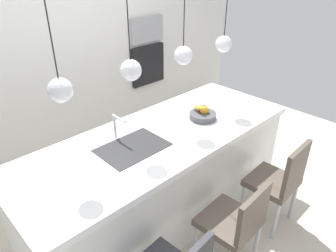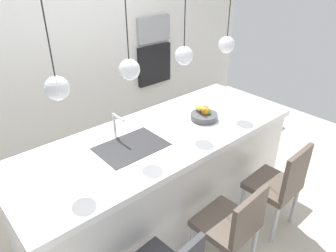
{
  "view_description": "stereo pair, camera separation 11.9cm",
  "coord_description": "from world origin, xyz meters",
  "px_view_note": "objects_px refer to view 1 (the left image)",
  "views": [
    {
      "loc": [
        -1.61,
        -1.78,
        2.31
      ],
      "look_at": [
        0.1,
        0.0,
        0.97
      ],
      "focal_mm": 33.38,
      "sensor_mm": 36.0,
      "label": 1
    },
    {
      "loc": [
        -1.53,
        -1.86,
        2.31
      ],
      "look_at": [
        0.1,
        0.0,
        0.97
      ],
      "focal_mm": 33.38,
      "sensor_mm": 36.0,
      "label": 2
    }
  ],
  "objects_px": {
    "chair_far": "(279,180)",
    "fruit_bowl": "(203,114)",
    "microwave": "(146,29)",
    "oven": "(148,65)",
    "chair_middle": "(236,221)"
  },
  "relations": [
    {
      "from": "chair_middle",
      "to": "chair_far",
      "type": "xyz_separation_m",
      "value": [
        0.66,
        -0.0,
        0.05
      ]
    },
    {
      "from": "chair_middle",
      "to": "oven",
      "type": "bearing_deg",
      "value": 63.9
    },
    {
      "from": "fruit_bowl",
      "to": "microwave",
      "type": "relative_size",
      "value": 0.5
    },
    {
      "from": "oven",
      "to": "chair_far",
      "type": "bearing_deg",
      "value": -102.24
    },
    {
      "from": "fruit_bowl",
      "to": "oven",
      "type": "distance_m",
      "value": 1.78
    },
    {
      "from": "chair_far",
      "to": "fruit_bowl",
      "type": "bearing_deg",
      "value": 101.96
    },
    {
      "from": "fruit_bowl",
      "to": "microwave",
      "type": "distance_m",
      "value": 1.84
    },
    {
      "from": "fruit_bowl",
      "to": "oven",
      "type": "relative_size",
      "value": 0.48
    },
    {
      "from": "oven",
      "to": "chair_far",
      "type": "xyz_separation_m",
      "value": [
        -0.53,
        -2.43,
        -0.41
      ]
    },
    {
      "from": "microwave",
      "to": "oven",
      "type": "distance_m",
      "value": 0.5
    },
    {
      "from": "chair_middle",
      "to": "microwave",
      "type": "bearing_deg",
      "value": 63.9
    },
    {
      "from": "oven",
      "to": "fruit_bowl",
      "type": "bearing_deg",
      "value": -113.1
    },
    {
      "from": "oven",
      "to": "chair_far",
      "type": "distance_m",
      "value": 2.52
    },
    {
      "from": "fruit_bowl",
      "to": "chair_far",
      "type": "distance_m",
      "value": 0.93
    },
    {
      "from": "microwave",
      "to": "fruit_bowl",
      "type": "bearing_deg",
      "value": -113.1
    }
  ]
}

